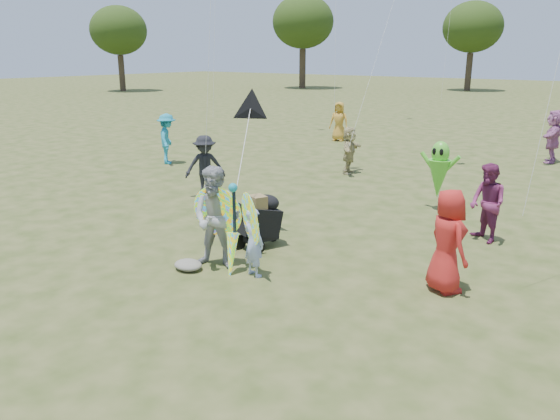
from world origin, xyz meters
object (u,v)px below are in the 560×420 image
Objects in this scene: crowd_a at (448,241)px; crowd_b at (205,166)px; adult_man at (217,218)px; crowd_d at (349,150)px; jogging_stroller at (261,218)px; alien_kite at (439,172)px; crowd_j at (553,136)px; butterfly_kite at (233,227)px; crowd_e at (488,203)px; crowd_g at (339,121)px; crowd_i at (167,139)px; child_girl at (254,242)px.

crowd_a is 1.03× the size of crowd_b.
crowd_d is (-2.20, 8.50, -0.18)m from adult_man.
alien_kite is at bearing 90.98° from jogging_stroller.
crowd_j reaches higher than butterfly_kite.
crowd_e is at bearing -44.28° from alien_kite.
alien_kite is at bearing -136.69° from crowd_d.
butterfly_kite is at bearing -178.03° from crowd_d.
crowd_e is (3.44, 4.40, -0.12)m from adult_man.
adult_man is at bearing -65.56° from jogging_stroller.
crowd_a is 16.00m from crowd_g.
crowd_i is 10.47m from butterfly_kite.
crowd_j is at bearing -11.50° from crowd_g.
crowd_i is at bearing 121.89° from adult_man.
adult_man is 1.01× the size of crowd_j.
child_girl is at bearing -14.53° from crowd_j.
child_girl is 0.70× the size of crowd_i.
crowd_b is at bearing -91.65° from crowd_g.
adult_man reaches higher than crowd_j.
crowd_d is at bearing -12.83° from crowd_a.
adult_man reaches higher than crowd_a.
crowd_g is (-2.20, 10.63, 0.03)m from crowd_b.
jogging_stroller is at bearing 71.19° from adult_man.
crowd_b is 12.68m from crowd_j.
alien_kite is (-1.94, 4.55, 0.11)m from crowd_a.
crowd_b reaches higher than crowd_d.
adult_man is at bearing 18.82° from child_girl.
crowd_j reaches higher than crowd_b.
adult_man is 1.24× the size of crowd_d.
crowd_e is 2.38m from alien_kite.
jogging_stroller is (-3.75, -0.18, -0.25)m from crowd_a.
crowd_b is 6.11m from alien_kite.
adult_man is 1.13× the size of crowd_b.
crowd_i is (-11.84, 4.57, 0.02)m from crowd_a.
adult_man is 5.59m from crowd_e.
crowd_a is at bearing -65.92° from crowd_g.
jogging_stroller is (3.78, -2.26, -0.22)m from crowd_b.
crowd_g reaches higher than jogging_stroller.
child_girl is 0.66× the size of adult_man.
butterfly_kite is at bearing 24.48° from child_girl.
crowd_e is at bearing -109.90° from child_girl.
crowd_g is at bearing 133.67° from alien_kite.
child_girl is at bearing -166.56° from crowd_i.
jogging_stroller is 0.62× the size of butterfly_kite.
crowd_i reaches higher than crowd_e.
crowd_g is 0.98× the size of crowd_i.
crowd_e is 10.12m from crowd_j.
crowd_j reaches higher than crowd_g.
crowd_g is (-6.04, 14.21, -0.08)m from adult_man.
crowd_a reaches higher than jogging_stroller.
crowd_b is at bearing 170.97° from jogging_stroller.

